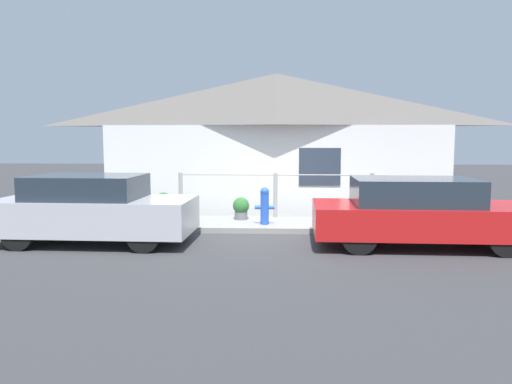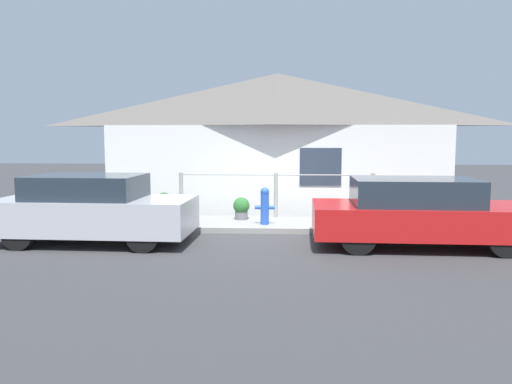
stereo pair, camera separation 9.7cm
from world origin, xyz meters
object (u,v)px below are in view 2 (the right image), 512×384
(car_left, at_px, (94,209))
(car_right, at_px, (419,212))
(potted_plant_near_hydrant, at_px, (241,208))
(potted_plant_by_fence, at_px, (164,203))
(fire_hydrant, at_px, (265,205))

(car_left, xyz_separation_m, car_right, (6.43, 0.00, -0.02))
(potted_plant_near_hydrant, bearing_deg, potted_plant_by_fence, 173.12)
(car_right, xyz_separation_m, fire_hydrant, (-3.06, 1.65, -0.10))
(car_left, height_order, potted_plant_near_hydrant, car_left)
(car_right, bearing_deg, potted_plant_near_hydrant, 149.06)
(car_left, relative_size, potted_plant_by_fence, 6.30)
(car_right, height_order, potted_plant_near_hydrant, car_right)
(fire_hydrant, height_order, potted_plant_by_fence, fire_hydrant)
(car_left, bearing_deg, car_right, 1.55)
(fire_hydrant, height_order, potted_plant_near_hydrant, fire_hydrant)
(car_left, distance_m, potted_plant_near_hydrant, 3.64)
(car_left, xyz_separation_m, potted_plant_by_fence, (0.80, 2.58, -0.21))
(car_left, xyz_separation_m, potted_plant_near_hydrant, (2.78, 2.34, -0.28))
(car_left, height_order, fire_hydrant, car_left)
(fire_hydrant, relative_size, potted_plant_by_fence, 1.38)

